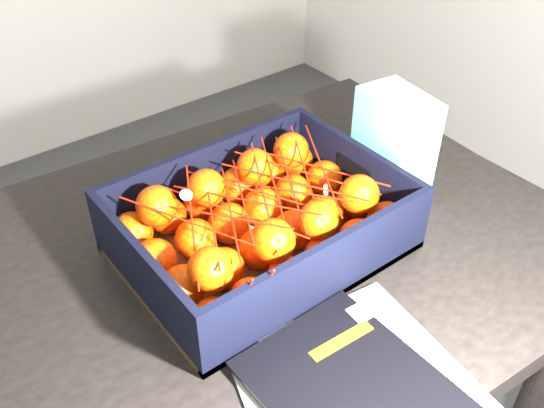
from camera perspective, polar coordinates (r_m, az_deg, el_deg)
table at (r=1.03m, az=-5.16°, el=-9.74°), size 1.26×0.89×0.75m
magazine_stack at (r=0.80m, az=8.20°, el=-17.53°), size 0.34×0.38×0.02m
produce_crate at (r=0.97m, az=-1.09°, el=-2.58°), size 0.43×0.32×0.12m
clementine_heap at (r=0.95m, az=-1.22°, el=-1.66°), size 0.41×0.30×0.12m
mesh_net at (r=0.91m, az=-1.11°, el=0.61°), size 0.36×0.28×0.09m
retail_carton at (r=1.08m, az=11.45°, el=5.40°), size 0.10×0.14×0.20m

